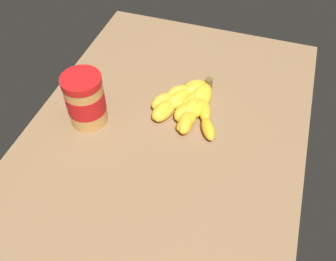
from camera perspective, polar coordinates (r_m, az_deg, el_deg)
The scene contains 3 objects.
ground_plane at distance 89.80cm, azimuth -0.75°, elevation -1.86°, with size 97.80×66.09×3.53cm, color brown.
banana_bunch at distance 94.40cm, azimuth 3.14°, elevation 4.36°, with size 20.45×19.52×3.71cm.
peanut_butter_jar at distance 89.64cm, azimuth -12.71°, elevation 4.50°, with size 9.41×9.41×13.58cm.
Camera 1 is at (53.90, 18.95, 67.51)cm, focal length 39.53 mm.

